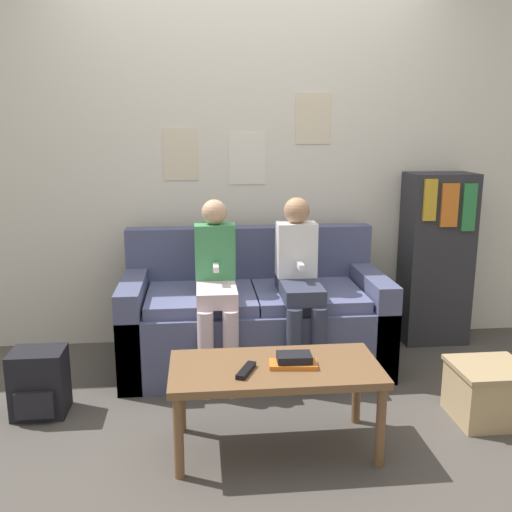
{
  "coord_description": "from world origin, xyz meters",
  "views": [
    {
      "loc": [
        -0.34,
        -2.93,
        1.49
      ],
      "look_at": [
        0.0,
        0.37,
        0.74
      ],
      "focal_mm": 40.0,
      "sensor_mm": 36.0,
      "label": 1
    }
  ],
  "objects_px": {
    "person_right": "(299,279)",
    "tv_remote": "(246,370)",
    "person_left": "(216,282)",
    "backpack": "(39,383)",
    "couch": "(254,319)",
    "bookshelf": "(436,258)",
    "storage_box": "(488,392)",
    "coffee_table": "(276,375)"
  },
  "relations": [
    {
      "from": "couch",
      "to": "bookshelf",
      "type": "xyz_separation_m",
      "value": [
        1.3,
        0.28,
        0.3
      ]
    },
    {
      "from": "couch",
      "to": "tv_remote",
      "type": "height_order",
      "value": "couch"
    },
    {
      "from": "couch",
      "to": "bookshelf",
      "type": "distance_m",
      "value": 1.37
    },
    {
      "from": "person_right",
      "to": "bookshelf",
      "type": "xyz_separation_m",
      "value": [
        1.05,
        0.48,
        -0.01
      ]
    },
    {
      "from": "person_right",
      "to": "storage_box",
      "type": "height_order",
      "value": "person_right"
    },
    {
      "from": "backpack",
      "to": "bookshelf",
      "type": "bearing_deg",
      "value": 18.6
    },
    {
      "from": "storage_box",
      "to": "person_right",
      "type": "bearing_deg",
      "value": 143.36
    },
    {
      "from": "storage_box",
      "to": "person_left",
      "type": "bearing_deg",
      "value": 154.62
    },
    {
      "from": "backpack",
      "to": "couch",
      "type": "bearing_deg",
      "value": 24.98
    },
    {
      "from": "couch",
      "to": "storage_box",
      "type": "bearing_deg",
      "value": -36.73
    },
    {
      "from": "bookshelf",
      "to": "couch",
      "type": "bearing_deg",
      "value": -167.69
    },
    {
      "from": "person_right",
      "to": "bookshelf",
      "type": "bearing_deg",
      "value": 24.44
    },
    {
      "from": "couch",
      "to": "person_right",
      "type": "distance_m",
      "value": 0.45
    },
    {
      "from": "tv_remote",
      "to": "storage_box",
      "type": "height_order",
      "value": "tv_remote"
    },
    {
      "from": "bookshelf",
      "to": "storage_box",
      "type": "distance_m",
      "value": 1.23
    },
    {
      "from": "person_right",
      "to": "backpack",
      "type": "xyz_separation_m",
      "value": [
        -1.45,
        -0.36,
        -0.43
      ]
    },
    {
      "from": "person_right",
      "to": "bookshelf",
      "type": "relative_size",
      "value": 0.91
    },
    {
      "from": "person_left",
      "to": "bookshelf",
      "type": "relative_size",
      "value": 0.9
    },
    {
      "from": "couch",
      "to": "bookshelf",
      "type": "bearing_deg",
      "value": 12.31
    },
    {
      "from": "coffee_table",
      "to": "storage_box",
      "type": "height_order",
      "value": "coffee_table"
    },
    {
      "from": "coffee_table",
      "to": "person_right",
      "type": "xyz_separation_m",
      "value": [
        0.25,
        0.81,
        0.24
      ]
    },
    {
      "from": "couch",
      "to": "coffee_table",
      "type": "xyz_separation_m",
      "value": [
        0.0,
        -1.01,
        0.07
      ]
    },
    {
      "from": "coffee_table",
      "to": "storage_box",
      "type": "bearing_deg",
      "value": 7.89
    },
    {
      "from": "couch",
      "to": "coffee_table",
      "type": "distance_m",
      "value": 1.01
    },
    {
      "from": "bookshelf",
      "to": "backpack",
      "type": "xyz_separation_m",
      "value": [
        -2.49,
        -0.84,
        -0.42
      ]
    },
    {
      "from": "person_left",
      "to": "person_right",
      "type": "distance_m",
      "value": 0.5
    },
    {
      "from": "couch",
      "to": "bookshelf",
      "type": "height_order",
      "value": "bookshelf"
    },
    {
      "from": "tv_remote",
      "to": "backpack",
      "type": "xyz_separation_m",
      "value": [
        -1.05,
        0.52,
        -0.25
      ]
    },
    {
      "from": "couch",
      "to": "storage_box",
      "type": "height_order",
      "value": "couch"
    },
    {
      "from": "couch",
      "to": "tv_remote",
      "type": "bearing_deg",
      "value": -97.46
    },
    {
      "from": "couch",
      "to": "storage_box",
      "type": "distance_m",
      "value": 1.43
    },
    {
      "from": "couch",
      "to": "tv_remote",
      "type": "relative_size",
      "value": 9.5
    },
    {
      "from": "person_left",
      "to": "person_right",
      "type": "bearing_deg",
      "value": 0.2
    },
    {
      "from": "person_left",
      "to": "backpack",
      "type": "relative_size",
      "value": 3.03
    },
    {
      "from": "coffee_table",
      "to": "couch",
      "type": "bearing_deg",
      "value": 90.15
    },
    {
      "from": "coffee_table",
      "to": "storage_box",
      "type": "distance_m",
      "value": 1.17
    },
    {
      "from": "bookshelf",
      "to": "tv_remote",
      "type": "bearing_deg",
      "value": -136.77
    },
    {
      "from": "coffee_table",
      "to": "tv_remote",
      "type": "bearing_deg",
      "value": -155.14
    },
    {
      "from": "person_right",
      "to": "storage_box",
      "type": "relative_size",
      "value": 2.89
    },
    {
      "from": "tv_remote",
      "to": "person_left",
      "type": "bearing_deg",
      "value": 120.83
    },
    {
      "from": "bookshelf",
      "to": "backpack",
      "type": "relative_size",
      "value": 3.36
    },
    {
      "from": "person_right",
      "to": "tv_remote",
      "type": "xyz_separation_m",
      "value": [
        -0.39,
        -0.88,
        -0.18
      ]
    }
  ]
}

